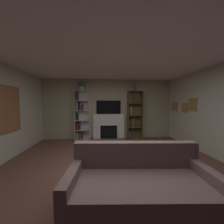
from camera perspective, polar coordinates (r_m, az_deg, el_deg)
The scene contains 11 objects.
ground_plane at distance 3.07m, azimuth 2.10°, elevation -26.13°, with size 7.01×7.01×0.00m, color brown.
wall_back_accent at distance 5.61m, azimuth -1.57°, elevation 1.31°, with size 5.78×0.06×2.61m, color #A9A887.
ceiling at distance 2.89m, azimuth 2.23°, elevation 26.30°, with size 5.78×5.96×0.06m, color white.
fireplace at distance 5.56m, azimuth -1.48°, elevation -6.39°, with size 1.44×0.48×1.09m.
tv at distance 5.55m, azimuth -1.54°, elevation 2.18°, with size 1.06×0.06×0.59m, color black.
bookshelf_left at distance 5.56m, azimuth -14.03°, elevation -1.90°, with size 0.64×0.27×2.09m.
bookshelf_right at distance 5.64m, azimuth 9.38°, elevation -1.95°, with size 0.64×0.34×2.09m.
potted_plant at distance 5.53m, azimuth -13.54°, elevation 11.67°, with size 0.24×0.24×0.39m.
vase_with_flowers at distance 5.65m, azimuth 10.29°, elevation 10.71°, with size 0.13×0.13×0.42m.
couch at distance 2.18m, azimuth 12.28°, elevation -30.61°, with size 2.11×1.05×0.88m.
coffee_table at distance 2.81m, azimuth 7.30°, elevation -21.81°, with size 0.92×0.53×0.36m.
Camera 1 is at (-0.33, -2.65, 1.51)m, focal length 20.22 mm.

